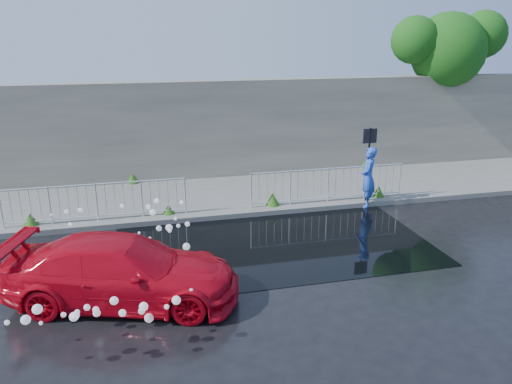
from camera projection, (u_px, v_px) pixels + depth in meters
ground at (263, 259)px, 12.16m from camera, size 90.00×90.00×0.00m
pavement at (225, 195)px, 16.76m from camera, size 30.00×4.00×0.15m
curb at (238, 215)px, 14.90m from camera, size 30.00×0.25×0.16m
retaining_wall at (213, 129)px, 18.23m from camera, size 30.00×0.60×3.50m
puddle at (272, 241)px, 13.19m from camera, size 8.00×5.00×0.01m
sign_post at (369, 153)px, 15.46m from camera, size 0.45×0.06×2.50m
tree at (449, 47)px, 19.74m from camera, size 4.87×2.96×6.14m
railing_left at (97, 201)px, 14.11m from camera, size 5.05×0.05×1.10m
railing_right at (328, 184)px, 15.71m from camera, size 5.05×0.05×1.10m
weeds at (227, 193)px, 16.18m from camera, size 12.17×3.93×0.40m
water_spray at (129, 261)px, 10.55m from camera, size 3.37×5.58×1.09m
red_car at (123, 271)px, 10.07m from camera, size 5.02×3.15×1.36m
person at (368, 177)px, 15.59m from camera, size 0.73×0.83×1.91m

